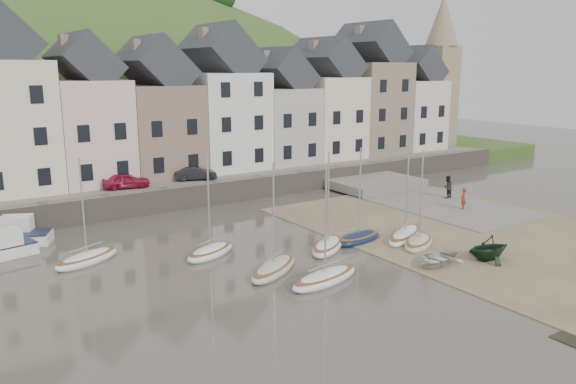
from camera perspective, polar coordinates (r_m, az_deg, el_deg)
ground at (r=32.88m, az=5.89°, el=-7.01°), size 160.00×160.00×0.00m
quay_land at (r=60.05m, az=-13.99°, el=2.39°), size 90.00×30.00×1.50m
quay_street at (r=49.41m, az=-9.42°, el=1.40°), size 70.00×7.00×0.10m
seawall at (r=46.44m, az=-7.59°, el=-0.07°), size 70.00×1.20×1.80m
beach at (r=40.50m, az=17.98°, el=-3.75°), size 18.00×26.00×0.06m
slipway at (r=48.44m, az=13.53°, el=-0.81°), size 8.00×18.00×0.12m
hillside at (r=89.83m, az=-22.62°, el=-7.25°), size 134.40×84.00×84.00m
townhouse_terrace at (r=52.54m, az=-9.50°, el=8.42°), size 61.05×8.00×13.93m
church_spire at (r=72.44m, az=15.26°, el=12.21°), size 4.00×4.00×18.00m
sailboat_0 at (r=34.38m, az=-19.80°, el=-6.36°), size 4.45×3.10×6.32m
sailboat_1 at (r=33.82m, az=-7.93°, el=-6.02°), size 4.06×2.94×6.32m
sailboat_2 at (r=30.88m, az=-1.45°, el=-7.75°), size 4.71×3.75×6.32m
sailboat_3 at (r=34.61m, az=4.06°, el=-5.50°), size 4.22×3.62×6.32m
sailboat_4 at (r=29.59m, az=3.77°, el=-8.70°), size 4.86×2.36×6.32m
sailboat_5 at (r=36.39m, az=7.19°, el=-4.65°), size 4.04×2.06×6.32m
sailboat_6 at (r=37.57m, az=11.85°, el=-4.28°), size 5.14×3.64×6.32m
sailboat_7 at (r=36.18m, az=13.17°, el=-5.00°), size 4.01×3.19×6.32m
motorboat_2 at (r=39.79m, az=-26.57°, el=-3.94°), size 5.56×3.81×1.70m
rowboat_white at (r=33.03m, az=14.89°, el=-6.57°), size 3.60×2.90×0.66m
rowboat_green at (r=34.53m, az=19.75°, el=-5.34°), size 3.21×2.90×1.49m
person_red at (r=45.85m, az=17.43°, el=-0.63°), size 0.74×0.66×1.69m
person_dark at (r=49.37m, az=15.93°, el=0.51°), size 1.04×0.87×1.92m
car_left at (r=46.12m, az=-16.18°, el=1.12°), size 3.86×2.14×1.24m
car_right at (r=48.24m, az=-9.38°, el=1.89°), size 3.72×2.34×1.16m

